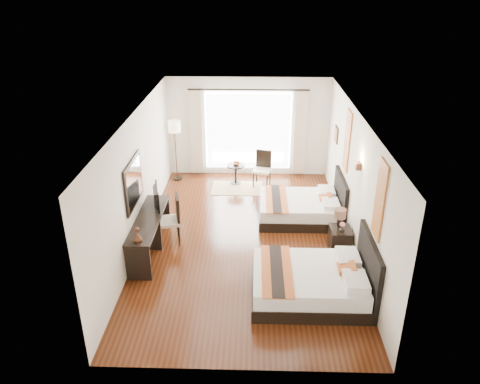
{
  "coord_description": "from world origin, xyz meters",
  "views": [
    {
      "loc": [
        0.15,
        -8.88,
        5.31
      ],
      "look_at": [
        -0.12,
        0.1,
        1.1
      ],
      "focal_mm": 35.0,
      "sensor_mm": 36.0,
      "label": 1
    }
  ],
  "objects_px": {
    "vase": "(342,230)",
    "fruit_bowl": "(236,164)",
    "nightstand": "(340,240)",
    "table_lamp": "(340,215)",
    "window_chair": "(262,175)",
    "television": "(154,197)",
    "side_table": "(236,174)",
    "bed_far": "(302,207)",
    "bed_near": "(314,282)",
    "console_desk": "(150,234)",
    "floor_lamp": "(174,130)",
    "desk_chair": "(170,228)"
  },
  "relations": [
    {
      "from": "window_chair",
      "to": "television",
      "type": "bearing_deg",
      "value": -26.52
    },
    {
      "from": "vase",
      "to": "fruit_bowl",
      "type": "relative_size",
      "value": 0.61
    },
    {
      "from": "vase",
      "to": "table_lamp",
      "type": "bearing_deg",
      "value": 92.09
    },
    {
      "from": "bed_far",
      "to": "side_table",
      "type": "bearing_deg",
      "value": 129.99
    },
    {
      "from": "nightstand",
      "to": "vase",
      "type": "bearing_deg",
      "value": -93.64
    },
    {
      "from": "vase",
      "to": "fruit_bowl",
      "type": "distance_m",
      "value": 4.21
    },
    {
      "from": "table_lamp",
      "to": "television",
      "type": "distance_m",
      "value": 3.96
    },
    {
      "from": "nightstand",
      "to": "bed_near",
      "type": "bearing_deg",
      "value": -114.82
    },
    {
      "from": "nightstand",
      "to": "window_chair",
      "type": "height_order",
      "value": "window_chair"
    },
    {
      "from": "side_table",
      "to": "vase",
      "type": "bearing_deg",
      "value": -56.82
    },
    {
      "from": "desk_chair",
      "to": "fruit_bowl",
      "type": "xyz_separation_m",
      "value": [
        1.33,
        3.14,
        0.26
      ]
    },
    {
      "from": "desk_chair",
      "to": "nightstand",
      "type": "bearing_deg",
      "value": 162.77
    },
    {
      "from": "table_lamp",
      "to": "console_desk",
      "type": "bearing_deg",
      "value": -176.59
    },
    {
      "from": "side_table",
      "to": "fruit_bowl",
      "type": "height_order",
      "value": "fruit_bowl"
    },
    {
      "from": "nightstand",
      "to": "table_lamp",
      "type": "xyz_separation_m",
      "value": [
        -0.02,
        0.14,
        0.51
      ]
    },
    {
      "from": "floor_lamp",
      "to": "fruit_bowl",
      "type": "distance_m",
      "value": 1.92
    },
    {
      "from": "floor_lamp",
      "to": "bed_far",
      "type": "bearing_deg",
      "value": -34.0
    },
    {
      "from": "table_lamp",
      "to": "bed_near",
      "type": "bearing_deg",
      "value": -112.47
    },
    {
      "from": "vase",
      "to": "side_table",
      "type": "height_order",
      "value": "vase"
    },
    {
      "from": "television",
      "to": "desk_chair",
      "type": "relative_size",
      "value": 0.73
    },
    {
      "from": "bed_near",
      "to": "desk_chair",
      "type": "distance_m",
      "value": 3.42
    },
    {
      "from": "vase",
      "to": "window_chair",
      "type": "relative_size",
      "value": 0.12
    },
    {
      "from": "bed_far",
      "to": "television",
      "type": "bearing_deg",
      "value": -163.83
    },
    {
      "from": "table_lamp",
      "to": "window_chair",
      "type": "xyz_separation_m",
      "value": [
        -1.57,
        3.15,
        -0.47
      ]
    },
    {
      "from": "table_lamp",
      "to": "window_chair",
      "type": "height_order",
      "value": "window_chair"
    },
    {
      "from": "side_table",
      "to": "nightstand",
      "type": "bearing_deg",
      "value": -55.68
    },
    {
      "from": "console_desk",
      "to": "floor_lamp",
      "type": "relative_size",
      "value": 1.29
    },
    {
      "from": "bed_near",
      "to": "desk_chair",
      "type": "xyz_separation_m",
      "value": [
        -2.9,
        1.83,
        0.02
      ]
    },
    {
      "from": "nightstand",
      "to": "console_desk",
      "type": "bearing_deg",
      "value": -178.62
    },
    {
      "from": "bed_far",
      "to": "window_chair",
      "type": "bearing_deg",
      "value": 116.41
    },
    {
      "from": "window_chair",
      "to": "floor_lamp",
      "type": "bearing_deg",
      "value": -85.38
    },
    {
      "from": "nightstand",
      "to": "side_table",
      "type": "xyz_separation_m",
      "value": [
        -2.31,
        3.39,
        0.02
      ]
    },
    {
      "from": "bed_near",
      "to": "bed_far",
      "type": "distance_m",
      "value": 2.98
    },
    {
      "from": "table_lamp",
      "to": "fruit_bowl",
      "type": "distance_m",
      "value": 3.98
    },
    {
      "from": "table_lamp",
      "to": "window_chair",
      "type": "relative_size",
      "value": 0.41
    },
    {
      "from": "bed_near",
      "to": "side_table",
      "type": "relative_size",
      "value": 3.73
    },
    {
      "from": "bed_near",
      "to": "television",
      "type": "height_order",
      "value": "television"
    },
    {
      "from": "television",
      "to": "floor_lamp",
      "type": "xyz_separation_m",
      "value": [
        -0.03,
        3.21,
        0.46
      ]
    },
    {
      "from": "bed_near",
      "to": "fruit_bowl",
      "type": "height_order",
      "value": "bed_near"
    },
    {
      "from": "console_desk",
      "to": "bed_near",
      "type": "bearing_deg",
      "value": -24.41
    },
    {
      "from": "bed_far",
      "to": "console_desk",
      "type": "distance_m",
      "value": 3.65
    },
    {
      "from": "television",
      "to": "side_table",
      "type": "height_order",
      "value": "television"
    },
    {
      "from": "bed_far",
      "to": "table_lamp",
      "type": "relative_size",
      "value": 4.88
    },
    {
      "from": "desk_chair",
      "to": "window_chair",
      "type": "distance_m",
      "value": 3.66
    },
    {
      "from": "nightstand",
      "to": "table_lamp",
      "type": "bearing_deg",
      "value": 97.6
    },
    {
      "from": "bed_far",
      "to": "fruit_bowl",
      "type": "bearing_deg",
      "value": 129.47
    },
    {
      "from": "bed_far",
      "to": "window_chair",
      "type": "height_order",
      "value": "bed_far"
    },
    {
      "from": "television",
      "to": "vase",
      "type": "bearing_deg",
      "value": -112.76
    },
    {
      "from": "desk_chair",
      "to": "fruit_bowl",
      "type": "bearing_deg",
      "value": -126.13
    },
    {
      "from": "bed_far",
      "to": "bed_near",
      "type": "bearing_deg",
      "value": -91.38
    }
  ]
}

